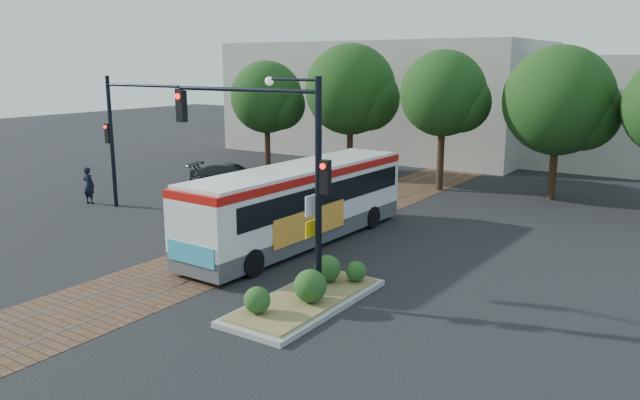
{
  "coord_description": "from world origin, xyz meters",
  "views": [
    {
      "loc": [
        14.15,
        -14.29,
        6.54
      ],
      "look_at": [
        1.69,
        4.39,
        1.6
      ],
      "focal_mm": 35.0,
      "sensor_mm": 36.0,
      "label": 1
    }
  ],
  "objects_px": {
    "parked_car": "(231,176)",
    "city_bus": "(300,200)",
    "signal_pole_main": "(281,152)",
    "traffic_island": "(308,292)",
    "officer": "(89,185)",
    "signal_pole_left": "(127,125)"
  },
  "relations": [
    {
      "from": "signal_pole_main",
      "to": "signal_pole_left",
      "type": "distance_m",
      "value": 13.14
    },
    {
      "from": "parked_car",
      "to": "signal_pole_main",
      "type": "bearing_deg",
      "value": -151.56
    },
    {
      "from": "parked_car",
      "to": "officer",
      "type": "bearing_deg",
      "value": 136.25
    },
    {
      "from": "signal_pole_main",
      "to": "traffic_island",
      "type": "bearing_deg",
      "value": -5.36
    },
    {
      "from": "city_bus",
      "to": "signal_pole_left",
      "type": "height_order",
      "value": "signal_pole_left"
    },
    {
      "from": "traffic_island",
      "to": "officer",
      "type": "bearing_deg",
      "value": 163.81
    },
    {
      "from": "officer",
      "to": "parked_car",
      "type": "distance_m",
      "value": 7.27
    },
    {
      "from": "traffic_island",
      "to": "parked_car",
      "type": "relative_size",
      "value": 1.15
    },
    {
      "from": "signal_pole_main",
      "to": "officer",
      "type": "relative_size",
      "value": 3.41
    },
    {
      "from": "signal_pole_main",
      "to": "signal_pole_left",
      "type": "relative_size",
      "value": 1.0
    },
    {
      "from": "parked_car",
      "to": "city_bus",
      "type": "bearing_deg",
      "value": -143.44
    },
    {
      "from": "signal_pole_left",
      "to": "parked_car",
      "type": "distance_m",
      "value": 7.06
    },
    {
      "from": "city_bus",
      "to": "signal_pole_main",
      "type": "distance_m",
      "value": 5.99
    },
    {
      "from": "city_bus",
      "to": "traffic_island",
      "type": "bearing_deg",
      "value": -50.8
    },
    {
      "from": "traffic_island",
      "to": "signal_pole_main",
      "type": "distance_m",
      "value": 3.95
    },
    {
      "from": "traffic_island",
      "to": "signal_pole_main",
      "type": "bearing_deg",
      "value": 174.64
    },
    {
      "from": "city_bus",
      "to": "officer",
      "type": "height_order",
      "value": "city_bus"
    },
    {
      "from": "traffic_island",
      "to": "signal_pole_left",
      "type": "bearing_deg",
      "value": 159.64
    },
    {
      "from": "signal_pole_main",
      "to": "parked_car",
      "type": "bearing_deg",
      "value": 136.76
    },
    {
      "from": "city_bus",
      "to": "parked_car",
      "type": "distance_m",
      "value": 11.14
    },
    {
      "from": "signal_pole_main",
      "to": "signal_pole_left",
      "type": "xyz_separation_m",
      "value": [
        -12.23,
        4.8,
        -0.29
      ]
    },
    {
      "from": "parked_car",
      "to": "signal_pole_left",
      "type": "bearing_deg",
      "value": 157.61
    }
  ]
}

